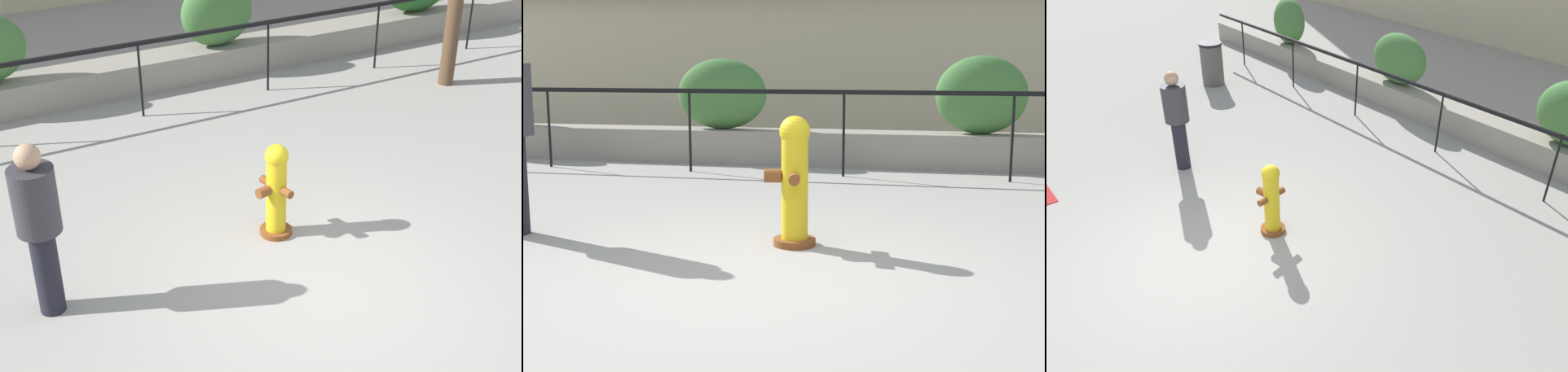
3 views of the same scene
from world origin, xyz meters
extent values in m
plane|color=#9E9991|center=(0.00, 0.00, 0.00)|extent=(120.00, 120.00, 0.00)
cube|color=gray|center=(0.00, 6.00, 0.25)|extent=(18.00, 0.70, 0.50)
cube|color=black|center=(0.00, 4.90, 1.12)|extent=(15.00, 0.05, 0.06)
cylinder|color=black|center=(-6.43, 4.90, 0.57)|extent=(0.04, 0.04, 1.15)
cylinder|color=black|center=(-4.29, 4.90, 0.57)|extent=(0.04, 0.04, 1.15)
cylinder|color=black|center=(-2.14, 4.90, 0.57)|extent=(0.04, 0.04, 1.15)
cylinder|color=black|center=(0.00, 4.90, 0.57)|extent=(0.04, 0.04, 1.15)
cylinder|color=black|center=(2.14, 4.90, 0.57)|extent=(0.04, 0.04, 1.15)
ellipsoid|color=#427538|center=(-5.87, 6.00, 1.08)|extent=(1.07, 0.62, 1.16)
ellipsoid|color=#427538|center=(-2.01, 6.00, 1.03)|extent=(1.38, 0.56, 1.07)
cylinder|color=brown|center=(0.09, 1.14, 0.03)|extent=(0.41, 0.41, 0.06)
cylinder|color=gold|center=(0.09, 1.14, 0.48)|extent=(0.26, 0.26, 0.85)
sphere|color=gold|center=(0.09, 1.14, 0.95)|extent=(0.25, 0.25, 0.25)
cylinder|color=brown|center=(-0.08, 1.11, 0.59)|extent=(0.16, 0.14, 0.11)
cylinder|color=brown|center=(0.06, 1.31, 0.59)|extent=(0.11, 0.14, 0.09)
cylinder|color=brown|center=(0.12, 0.97, 0.59)|extent=(0.11, 0.14, 0.09)
cylinder|color=black|center=(-2.41, 1.02, 0.44)|extent=(0.32, 0.32, 0.88)
cylinder|color=#333338|center=(-2.41, 1.02, 1.19)|extent=(0.53, 0.53, 0.62)
sphere|color=tan|center=(-2.41, 1.02, 1.61)|extent=(0.23, 0.23, 0.23)
cylinder|color=#56514C|center=(-5.67, 3.52, 0.47)|extent=(0.52, 0.52, 0.95)
cylinder|color=black|center=(-5.67, 3.52, 0.98)|extent=(0.55, 0.55, 0.06)
camera|label=1|loc=(-3.36, -4.67, 4.35)|focal=50.00mm
camera|label=2|loc=(1.25, -4.63, 1.51)|focal=50.00mm
camera|label=3|loc=(4.97, -2.19, 4.41)|focal=35.00mm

